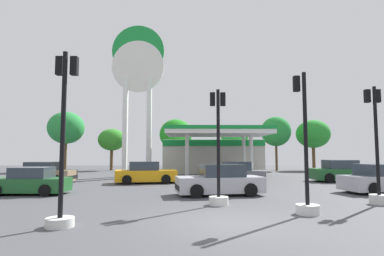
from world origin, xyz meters
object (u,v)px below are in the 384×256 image
Objects in this scene: station_pole_sign at (138,77)px; tree_3 at (235,138)px; tree_1 at (112,140)px; car_6 at (342,172)px; tree_4 at (276,132)px; traffic_signal_1 at (218,168)px; car_2 at (381,180)px; traffic_signal_0 at (306,177)px; tree_5 at (313,134)px; traffic_signal_3 at (377,167)px; tree_2 at (176,135)px; tree_0 at (66,128)px; car_5 at (146,173)px; car_1 at (30,182)px; car_3 at (220,181)px; traffic_signal_2 at (62,164)px; car_0 at (236,173)px; car_4 at (44,173)px.

tree_3 is at bearing 45.22° from station_pole_sign.
car_6 is at bearing -36.91° from tree_1.
traffic_signal_1 is at bearing -110.88° from tree_4.
car_2 is 1.01× the size of car_6.
tree_5 reaches higher than traffic_signal_0.
traffic_signal_3 is 0.79× the size of tree_2.
car_6 is 0.64× the size of tree_0.
car_5 is 0.72× the size of tree_5.
tree_0 is 20.45m from tree_3.
station_pole_sign reaches higher than tree_0.
car_3 is (9.82, -0.43, 0.07)m from car_1.
car_6 is (19.78, 6.99, 0.10)m from car_1.
traffic_signal_0 is at bearing -63.33° from station_pole_sign.
tree_5 is (24.03, 22.66, 3.88)m from car_1.
tree_3 is at bearing 72.09° from traffic_signal_2.
car_6 is at bearing -28.18° from tree_0.
tree_4 is at bearing 48.68° from car_5.
car_0 is 6.47m from car_5.
traffic_signal_1 reaches higher than car_6.
car_4 is 21.90m from car_6.
traffic_signal_1 is at bearing -96.87° from car_3.
car_2 is at bearing -61.60° from tree_2.
tree_5 reaches higher than car_6.
tree_1 is at bearing 123.67° from traffic_signal_3.
tree_5 is (25.28, -0.13, 0.75)m from tree_1.
car_2 reaches higher than car_5.
traffic_signal_0 is 3.53m from traffic_signal_1.
tree_2 is at bearing -179.23° from tree_3.
car_1 is 23.04m from tree_1.
tree_0 is (-10.77, 28.17, 3.30)m from traffic_signal_2.
car_3 is 1.07× the size of car_4.
traffic_signal_0 is 0.92× the size of tree_3.
tree_2 reaches higher than traffic_signal_2.
car_3 is 0.95× the size of traffic_signal_1.
car_4 is 0.85× the size of traffic_signal_0.
car_2 is 4.57m from traffic_signal_3.
car_5 is (5.21, 5.98, 0.06)m from car_1.
car_5 is 0.64× the size of tree_0.
tree_1 is (-12.94, 16.82, 3.08)m from car_0.
car_6 is 0.69× the size of tree_4.
car_5 is at bearing 86.90° from traffic_signal_2.
tree_0 reaches higher than traffic_signal_0.
tree_5 is (12.35, 16.69, 3.83)m from car_0.
car_4 is 26.55m from tree_4.
tree_2 reaches higher than car_6.
car_2 is at bearing 56.76° from traffic_signal_3.
tree_5 is (19.53, 29.88, 2.70)m from traffic_signal_2.
traffic_signal_1 is at bearing -100.11° from tree_3.
tree_3 reaches higher than traffic_signal_3.
car_6 is (8.10, 1.02, 0.04)m from car_0.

